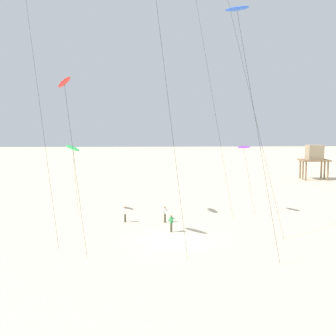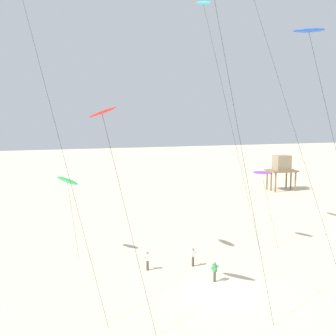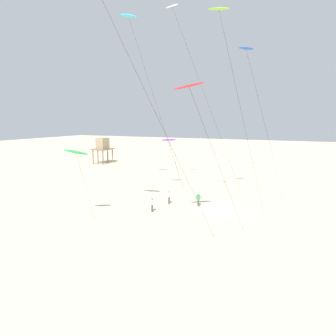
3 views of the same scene
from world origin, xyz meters
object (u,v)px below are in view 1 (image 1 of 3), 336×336
at_px(kite_blue, 238,12).
at_px(kite_flyer_furthest, 125,214).
at_px(kite_red, 64,84).
at_px(stilt_house, 314,155).
at_px(kite_flyer_nearest, 165,214).
at_px(kite_green, 73,148).
at_px(kite_purple, 244,147).
at_px(kite_flyer_middle, 171,223).

bearing_deg(kite_blue, kite_flyer_furthest, 139.50).
distance_m(kite_red, stilt_house, 52.32).
distance_m(kite_flyer_nearest, kite_flyer_furthest, 4.13).
bearing_deg(kite_flyer_furthest, kite_green, 138.70).
height_order(kite_green, kite_flyer_furthest, kite_green).
relative_size(kite_blue, kite_flyer_furthest, 11.73).
xyz_separation_m(kite_red, kite_flyer_furthest, (4.57, 6.34, -12.68)).
relative_size(kite_purple, kite_flyer_furthest, 4.65).
height_order(kite_flyer_middle, stilt_house, stilt_house).
distance_m(kite_red, kite_flyer_furthest, 14.90).
height_order(kite_flyer_nearest, stilt_house, stilt_house).
xyz_separation_m(kite_green, kite_blue, (15.97, -13.80, 11.75)).
bearing_deg(kite_flyer_nearest, kite_green, 150.98).
relative_size(kite_green, kite_purple, 1.01).
bearing_deg(kite_flyer_middle, kite_green, 138.69).
bearing_deg(kite_flyer_furthest, kite_flyer_nearest, -3.54).
bearing_deg(kite_green, kite_blue, -40.82).
bearing_deg(kite_flyer_middle, kite_purple, 43.26).
bearing_deg(kite_purple, kite_green, 175.57).
relative_size(kite_green, kite_flyer_nearest, 4.68).
height_order(kite_blue, stilt_house, kite_blue).
relative_size(kite_green, kite_flyer_middle, 4.68).
distance_m(kite_green, kite_flyer_nearest, 13.52).
height_order(kite_flyer_nearest, kite_flyer_furthest, same).
bearing_deg(kite_flyer_nearest, kite_blue, -55.24).
bearing_deg(kite_red, stilt_house, 45.26).
height_order(kite_green, kite_blue, kite_blue).
relative_size(kite_green, kite_blue, 0.40).
relative_size(kite_purple, kite_flyer_middle, 4.65).
bearing_deg(kite_flyer_furthest, kite_blue, -40.50).
relative_size(kite_blue, stilt_house, 3.17).
bearing_deg(kite_purple, kite_flyer_furthest, -163.08).
xyz_separation_m(kite_red, kite_flyer_middle, (9.18, 2.29, -12.68)).
height_order(kite_purple, kite_flyer_nearest, kite_purple).
bearing_deg(kite_blue, kite_flyer_middle, 140.26).
bearing_deg(stilt_house, kite_flyer_furthest, -136.34).
height_order(kite_blue, kite_flyer_furthest, kite_blue).
height_order(kite_red, kite_blue, kite_blue).
bearing_deg(kite_green, kite_purple, -4.43).
relative_size(kite_blue, kite_flyer_middle, 11.73).
height_order(kite_purple, kite_flyer_middle, kite_purple).
xyz_separation_m(kite_green, kite_purple, (19.44, -1.51, 0.15)).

